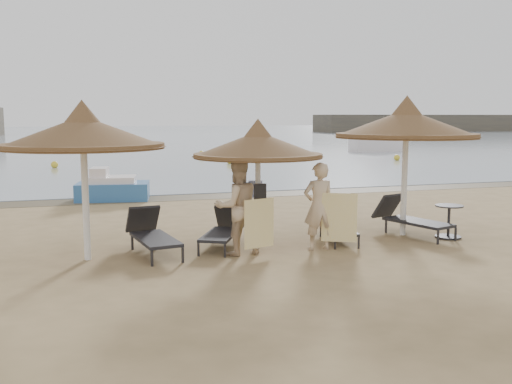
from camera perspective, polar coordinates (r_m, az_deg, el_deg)
ground at (r=10.81m, az=4.32°, el=-7.15°), size 160.00×160.00×0.00m
sea at (r=89.87m, az=-14.48°, el=5.61°), size 200.00×140.00×0.03m
wet_sand_strip at (r=19.71m, az=-5.57°, el=-0.44°), size 200.00×1.60×0.01m
palapa_left at (r=11.21m, az=-16.92°, el=5.66°), size 3.08×3.08×3.05m
palapa_center at (r=11.81m, az=0.19°, el=4.70°), size 2.72×2.72×2.70m
palapa_right at (r=13.49m, az=14.80°, el=6.56°), size 3.24×3.24×3.22m
lounger_far_left at (r=11.74m, az=-10.41°, el=-4.08°), size 0.96×2.05×0.88m
lounger_near_left at (r=12.15m, az=-3.32°, el=-3.75°), size 1.33×1.86×0.80m
lounger_near_right at (r=12.86m, az=7.98°, el=-3.28°), size 0.83×1.75×0.75m
lounger_far_right at (r=13.78m, az=15.04°, el=-2.47°), size 1.22×2.10×0.89m
side_table at (r=13.66m, az=18.71°, el=-2.90°), size 0.62×0.62×0.75m
person_left at (r=11.29m, az=-1.90°, el=-0.71°), size 1.10×0.79×2.23m
person_right at (r=11.77m, az=6.30°, el=-0.73°), size 0.97×0.63×2.10m
towel_left at (r=11.13m, az=0.32°, el=-3.17°), size 0.67×0.22×0.97m
towel_right at (r=11.74m, az=8.32°, el=-2.55°), size 0.66×0.33×1.01m
bag_patterned at (r=12.07m, az=-0.06°, el=0.29°), size 0.31×0.19×0.37m
bag_dark at (r=11.75m, az=0.42°, el=-0.02°), size 0.25×0.09×0.35m
pedal_boat at (r=19.37m, az=-14.20°, el=0.40°), size 2.49×1.71×1.07m
buoy_left at (r=32.11m, az=-19.50°, el=2.59°), size 0.38×0.38×0.38m
buoy_mid at (r=39.24m, az=-5.48°, el=3.84°), size 0.40×0.40×0.40m
buoy_right at (r=36.53m, az=13.91°, el=3.36°), size 0.38×0.38×0.38m
buoy_extra at (r=33.04m, az=-2.62°, el=3.16°), size 0.40×0.40×0.40m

